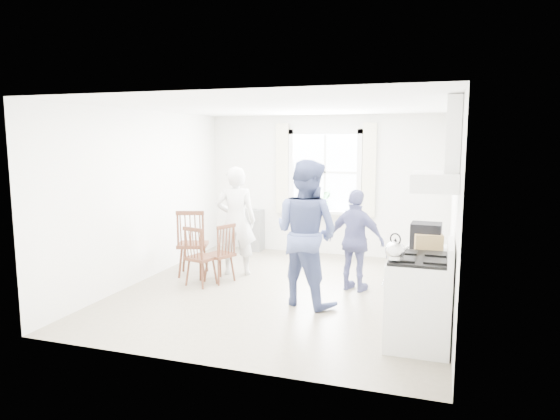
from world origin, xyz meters
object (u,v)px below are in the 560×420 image
object	(u,v)px
low_cabinet	(428,286)
stereo_stack	(426,236)
gas_stove	(419,301)
person_mid	(306,233)
person_left	(236,221)
windsor_chair_b	(196,250)
windsor_chair_a	(191,236)
person_right	(356,241)
windsor_chair_c	(224,247)

from	to	relation	value
low_cabinet	stereo_stack	distance (m)	0.60
gas_stove	person_mid	distance (m)	1.81
stereo_stack	person_left	bearing A→B (deg)	156.15
low_cabinet	windsor_chair_b	world-z (taller)	windsor_chair_b
low_cabinet	person_left	xyz separation A→B (m)	(-2.99, 1.27, 0.42)
gas_stove	person_mid	size ratio (longest dim) A/B	0.59
low_cabinet	windsor_chair_b	size ratio (longest dim) A/B	1.00
person_mid	person_left	bearing A→B (deg)	-16.03
windsor_chair_b	person_left	xyz separation A→B (m)	(0.29, 0.81, 0.32)
windsor_chair_a	gas_stove	bearing A→B (deg)	-24.62
person_mid	person_right	xyz separation A→B (m)	(0.53, 0.78, -0.22)
windsor_chair_c	stereo_stack	bearing A→B (deg)	-15.29
windsor_chair_a	windsor_chair_c	bearing A→B (deg)	-13.29
low_cabinet	person_mid	bearing A→B (deg)	171.91
windsor_chair_a	person_right	world-z (taller)	person_right
stereo_stack	windsor_chair_b	bearing A→B (deg)	171.35
windsor_chair_a	person_right	xyz separation A→B (m)	(2.58, 0.08, 0.08)
gas_stove	person_right	xyz separation A→B (m)	(-0.95, 1.70, 0.25)
windsor_chair_b	windsor_chair_c	size ratio (longest dim) A/B	1.00
windsor_chair_c	person_mid	xyz separation A→B (m)	(1.44, -0.55, 0.40)
low_cabinet	windsor_chair_b	xyz separation A→B (m)	(-3.28, 0.46, 0.10)
windsor_chair_b	person_mid	world-z (taller)	person_mid
person_left	person_right	size ratio (longest dim) A/B	1.19
gas_stove	low_cabinet	size ratio (longest dim) A/B	1.24
stereo_stack	windsor_chair_c	size ratio (longest dim) A/B	0.39
person_left	person_mid	distance (m)	1.79
stereo_stack	windsor_chair_a	world-z (taller)	stereo_stack
windsor_chair_c	person_left	size ratio (longest dim) A/B	0.52
person_left	person_right	xyz separation A→B (m)	(1.97, -0.27, -0.14)
gas_stove	person_right	bearing A→B (deg)	119.32
windsor_chair_a	person_mid	distance (m)	2.19
low_cabinet	windsor_chair_c	bearing A→B (deg)	165.47
low_cabinet	person_left	size ratio (longest dim) A/B	0.52
windsor_chair_b	windsor_chair_c	bearing A→B (deg)	46.61
windsor_chair_c	person_mid	distance (m)	1.59
windsor_chair_c	person_right	bearing A→B (deg)	6.58
person_left	person_mid	world-z (taller)	person_mid
person_left	windsor_chair_a	bearing A→B (deg)	12.86
gas_stove	person_right	distance (m)	1.97
stereo_stack	person_right	distance (m)	1.46
low_cabinet	windsor_chair_c	size ratio (longest dim) A/B	0.99
stereo_stack	low_cabinet	bearing A→B (deg)	33.41
windsor_chair_c	person_right	xyz separation A→B (m)	(1.96, 0.23, 0.18)
windsor_chair_a	person_left	world-z (taller)	person_left
windsor_chair_b	person_mid	xyz separation A→B (m)	(1.73, -0.24, 0.40)
stereo_stack	windsor_chair_b	distance (m)	3.31
windsor_chair_b	person_left	distance (m)	0.92
gas_stove	windsor_chair_a	bearing A→B (deg)	155.38
windsor_chair_b	person_mid	size ratio (longest dim) A/B	0.47
low_cabinet	person_right	size ratio (longest dim) A/B	0.62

